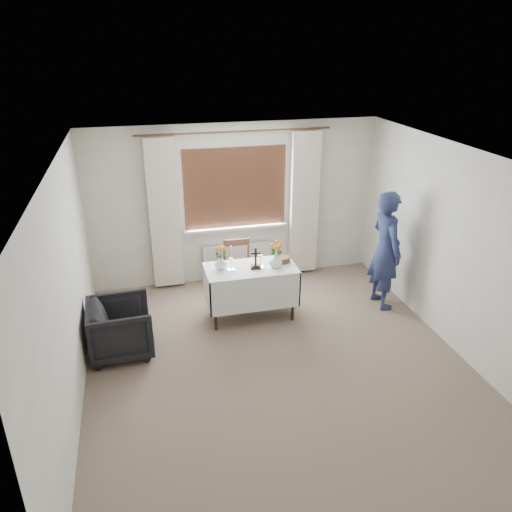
{
  "coord_description": "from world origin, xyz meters",
  "views": [
    {
      "loc": [
        -1.45,
        -4.77,
        3.64
      ],
      "look_at": [
        -0.03,
        1.0,
        1.02
      ],
      "focal_mm": 35.0,
      "sensor_mm": 36.0,
      "label": 1
    }
  ],
  "objects_px": {
    "wooden_chair": "(239,271)",
    "flower_vase_left": "(221,263)",
    "person": "(386,250)",
    "altar_table": "(251,292)",
    "armchair": "(121,328)",
    "wooden_cross": "(256,258)",
    "flower_vase_right": "(276,260)"
  },
  "relations": [
    {
      "from": "armchair",
      "to": "wooden_chair",
      "type": "bearing_deg",
      "value": -61.96
    },
    {
      "from": "wooden_chair",
      "to": "wooden_cross",
      "type": "relative_size",
      "value": 3.04
    },
    {
      "from": "armchair",
      "to": "wooden_cross",
      "type": "bearing_deg",
      "value": -79.37
    },
    {
      "from": "wooden_cross",
      "to": "flower_vase_right",
      "type": "distance_m",
      "value": 0.28
    },
    {
      "from": "flower_vase_left",
      "to": "wooden_cross",
      "type": "bearing_deg",
      "value": -12.86
    },
    {
      "from": "person",
      "to": "flower_vase_left",
      "type": "distance_m",
      "value": 2.35
    },
    {
      "from": "person",
      "to": "armchair",
      "type": "bearing_deg",
      "value": 92.45
    },
    {
      "from": "flower_vase_left",
      "to": "flower_vase_right",
      "type": "bearing_deg",
      "value": -9.68
    },
    {
      "from": "armchair",
      "to": "person",
      "type": "distance_m",
      "value": 3.76
    },
    {
      "from": "wooden_cross",
      "to": "flower_vase_left",
      "type": "relative_size",
      "value": 1.69
    },
    {
      "from": "person",
      "to": "flower_vase_right",
      "type": "distance_m",
      "value": 1.61
    },
    {
      "from": "armchair",
      "to": "person",
      "type": "bearing_deg",
      "value": -87.0
    },
    {
      "from": "altar_table",
      "to": "flower_vase_left",
      "type": "distance_m",
      "value": 0.62
    },
    {
      "from": "altar_table",
      "to": "wooden_cross",
      "type": "relative_size",
      "value": 4.16
    },
    {
      "from": "wooden_chair",
      "to": "flower_vase_left",
      "type": "bearing_deg",
      "value": -125.0
    },
    {
      "from": "person",
      "to": "flower_vase_left",
      "type": "bearing_deg",
      "value": 82.7
    },
    {
      "from": "wooden_cross",
      "to": "wooden_chair",
      "type": "bearing_deg",
      "value": 105.51
    },
    {
      "from": "altar_table",
      "to": "wooden_chair",
      "type": "bearing_deg",
      "value": 95.04
    },
    {
      "from": "wooden_chair",
      "to": "flower_vase_left",
      "type": "relative_size",
      "value": 5.14
    },
    {
      "from": "armchair",
      "to": "wooden_cross",
      "type": "xyz_separation_m",
      "value": [
        1.82,
        0.43,
        0.56
      ]
    },
    {
      "from": "altar_table",
      "to": "person",
      "type": "bearing_deg",
      "value": -3.02
    },
    {
      "from": "altar_table",
      "to": "flower_vase_right",
      "type": "bearing_deg",
      "value": -10.41
    },
    {
      "from": "altar_table",
      "to": "armchair",
      "type": "relative_size",
      "value": 1.62
    },
    {
      "from": "wooden_chair",
      "to": "wooden_cross",
      "type": "height_order",
      "value": "wooden_cross"
    },
    {
      "from": "wooden_chair",
      "to": "flower_vase_left",
      "type": "height_order",
      "value": "flower_vase_left"
    },
    {
      "from": "flower_vase_left",
      "to": "flower_vase_right",
      "type": "distance_m",
      "value": 0.74
    },
    {
      "from": "flower_vase_right",
      "to": "armchair",
      "type": "bearing_deg",
      "value": -168.89
    },
    {
      "from": "wooden_cross",
      "to": "flower_vase_left",
      "type": "bearing_deg",
      "value": 172.25
    },
    {
      "from": "flower_vase_left",
      "to": "person",
      "type": "bearing_deg",
      "value": -4.06
    },
    {
      "from": "wooden_cross",
      "to": "armchair",
      "type": "bearing_deg",
      "value": -161.56
    },
    {
      "from": "wooden_chair",
      "to": "flower_vase_left",
      "type": "distance_m",
      "value": 0.72
    },
    {
      "from": "wooden_chair",
      "to": "flower_vase_left",
      "type": "xyz_separation_m",
      "value": [
        -0.35,
        -0.48,
        0.4
      ]
    }
  ]
}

